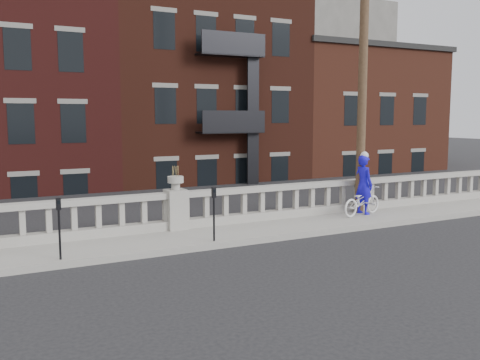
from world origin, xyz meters
name	(u,v)px	position (x,y,z in m)	size (l,w,h in m)	color
ground	(243,270)	(0.00, 0.00, 0.00)	(120.00, 120.00, 0.00)	black
sidewalk	(189,238)	(0.00, 3.00, 0.07)	(32.00, 2.20, 0.15)	gray
balustrade	(176,211)	(0.00, 3.95, 0.64)	(28.00, 0.34, 1.03)	gray
planter_pedestal	(176,205)	(0.00, 3.95, 0.83)	(0.55, 0.55, 1.76)	gray
lower_level	(68,126)	(0.56, 23.04, 2.63)	(80.00, 44.00, 20.80)	#605E59
utility_pole	(363,53)	(6.20, 3.60, 5.24)	(1.60, 0.28, 10.00)	#422D1E
parking_meter_d	(59,221)	(-3.38, 2.15, 1.00)	(0.10, 0.09, 1.36)	black
parking_meter_e	(214,208)	(0.32, 2.15, 1.00)	(0.10, 0.09, 1.36)	black
bicycle	(362,201)	(5.92, 3.16, 0.60)	(0.60, 1.71, 0.90)	silver
cyclist	(364,184)	(6.13, 3.33, 1.09)	(0.69, 0.45, 1.89)	#150DCC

